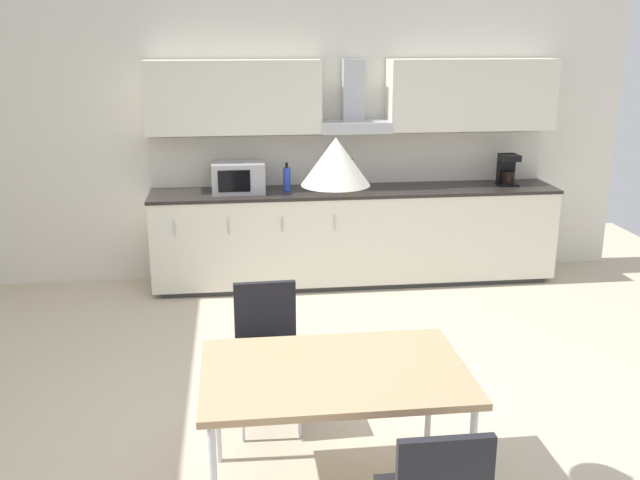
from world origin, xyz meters
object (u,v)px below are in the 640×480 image
at_px(chair_far_left, 267,340).
at_px(pendant_lamp, 336,161).
at_px(bottle_blue, 287,179).
at_px(coffee_maker, 507,170).
at_px(dining_table, 334,378).
at_px(microwave, 238,177).
at_px(bottle_yellow, 351,176).

bearing_deg(chair_far_left, pendant_lamp, -69.69).
bearing_deg(bottle_blue, coffee_maker, -0.03).
distance_m(dining_table, chair_far_left, 0.88).
bearing_deg(dining_table, pendant_lamp, 0.00).
relative_size(microwave, bottle_blue, 1.83).
bearing_deg(bottle_blue, dining_table, -90.35).
bearing_deg(microwave, chair_far_left, -87.06).
height_order(bottle_blue, dining_table, bottle_blue).
xyz_separation_m(bottle_blue, pendant_lamp, (-0.02, -3.31, 0.74)).
xyz_separation_m(bottle_yellow, pendant_lamp, (-0.62, -3.29, 0.73)).
xyz_separation_m(coffee_maker, bottle_yellow, (-1.53, -0.03, -0.02)).
xyz_separation_m(dining_table, pendant_lamp, (0.00, 0.00, 1.09)).
xyz_separation_m(chair_far_left, pendant_lamp, (0.30, -0.81, 1.23)).
height_order(bottle_yellow, chair_far_left, bottle_yellow).
relative_size(chair_far_left, pendant_lamp, 2.72).
bearing_deg(chair_far_left, bottle_blue, 82.69).
relative_size(microwave, chair_far_left, 0.55).
distance_m(microwave, bottle_yellow, 1.05).
bearing_deg(chair_far_left, microwave, 92.94).
bearing_deg(bottle_yellow, chair_far_left, -110.41).
bearing_deg(chair_far_left, bottle_yellow, 69.59).
distance_m(microwave, chair_far_left, 2.53).
relative_size(microwave, coffee_maker, 1.60).
height_order(dining_table, pendant_lamp, pendant_lamp).
bearing_deg(chair_far_left, coffee_maker, 45.58).
xyz_separation_m(coffee_maker, dining_table, (-2.15, -3.31, -0.39)).
distance_m(coffee_maker, bottle_blue, 2.13).
height_order(bottle_blue, pendant_lamp, pendant_lamp).
relative_size(coffee_maker, bottle_blue, 1.14).
distance_m(bottle_blue, dining_table, 3.33).
relative_size(bottle_yellow, bottle_blue, 1.12).
xyz_separation_m(bottle_yellow, chair_far_left, (-0.92, -2.47, -0.51)).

